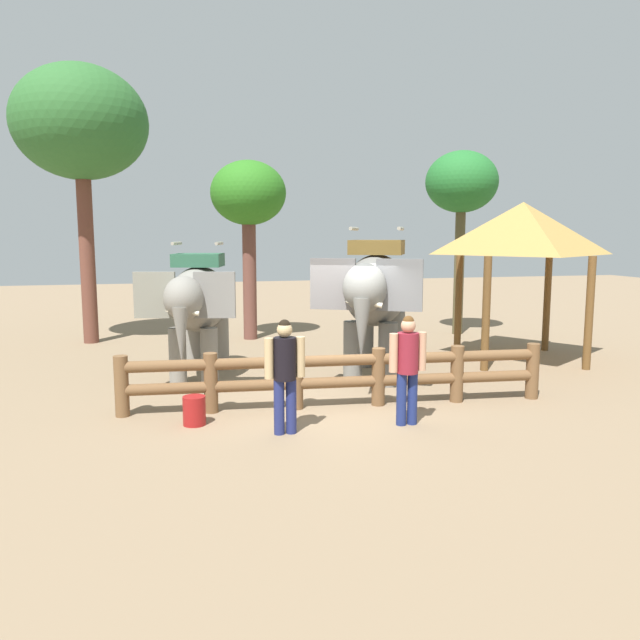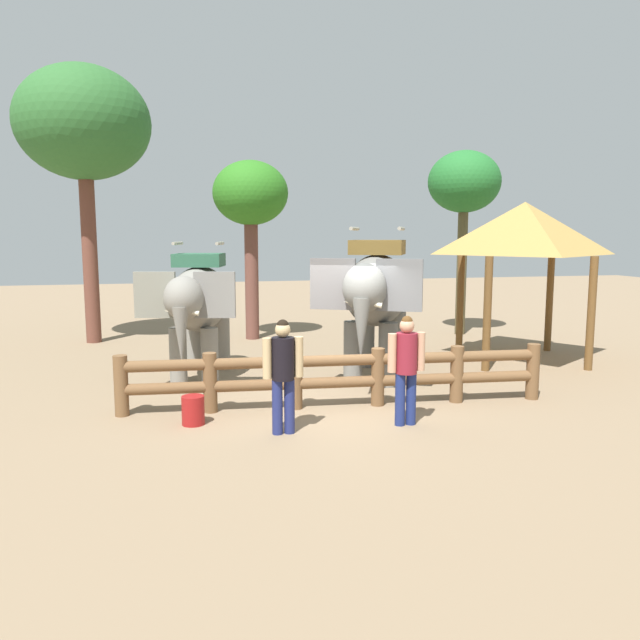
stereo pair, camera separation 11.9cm
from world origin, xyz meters
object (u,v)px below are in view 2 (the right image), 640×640
Objects in this scene: log_fence at (337,374)px; tourist_man_in_blue at (283,368)px; feed_bucket at (193,410)px; tourist_woman_in_black at (406,362)px; elephant_near_left at (198,302)px; thatched_shelter at (524,230)px; tree_back_center at (83,126)px; elephant_center at (375,294)px; tree_far_left at (251,198)px; tree_far_right at (464,185)px.

tourist_man_in_blue is (-1.20, -1.27, 0.44)m from log_fence.
tourist_woman_in_black is at bearing -13.49° from feed_bucket.
elephant_near_left is 3.65m from feed_bucket.
thatched_shelter is 12.06m from tree_back_center.
tree_back_center is at bearing 136.46° from elephant_center.
tourist_woman_in_black is (-0.56, -3.29, -0.78)m from elephant_center.
tourist_woman_in_black is at bearing -137.05° from thatched_shelter.
tree_back_center reaches higher than thatched_shelter.
elephant_center is at bearing -71.21° from tree_far_left.
tourist_man_in_blue is (1.11, -4.15, -0.60)m from elephant_near_left.
tourist_woman_in_black is at bearing -81.29° from tree_far_left.
elephant_near_left is at bearing 128.67° from log_fence.
tree_far_left is (-6.02, 4.65, 0.94)m from thatched_shelter.
elephant_near_left is 7.33× the size of feed_bucket.
log_fence is 8.47m from tree_far_left.
tourist_man_in_blue is 0.47× the size of thatched_shelter.
tourist_woman_in_black is 0.32× the size of tree_far_right.
tree_back_center is (-2.78, 5.26, 4.40)m from elephant_near_left.
elephant_near_left is at bearing -109.89° from tree_far_left.
elephant_near_left is at bearing 166.70° from elephant_center.
tourist_woman_in_black is 9.59m from tree_far_left.
log_fence is 1.80m from tourist_man_in_blue.
feed_bucket is (-2.55, -0.48, -0.36)m from log_fence.
tree_back_center reaches higher than log_fence.
feed_bucket is at bearing -137.96° from tree_far_right.
elephant_center is (3.67, -0.87, 0.18)m from elephant_near_left.
tree_far_left is at bearing 142.31° from thatched_shelter.
tree_far_right reaches higher than feed_bucket.
log_fence is at bearing -58.02° from tree_back_center.
thatched_shelter is at bearing 23.70° from feed_bucket.
tourist_man_in_blue is (-2.01, 0.01, 0.00)m from tourist_woman_in_black.
tourist_man_in_blue is at bearing -75.08° from elephant_near_left.
elephant_center is at bearing 55.72° from log_fence.
feed_bucket is (-8.38, -7.56, -4.31)m from tree_far_right.
elephant_near_left reaches higher than log_fence.
tree_far_right is (10.91, -1.06, -1.50)m from tree_back_center.
elephant_near_left is 3.78m from elephant_center.
thatched_shelter is 0.50× the size of tree_back_center.
tree_far_left reaches higher than tourist_man_in_blue.
log_fence is 9.99m from tree_far_right.
tree_back_center reaches higher than tourist_woman_in_black.
thatched_shelter is (6.66, 4.31, 2.14)m from tourist_man_in_blue.
tree_far_right is (8.14, 4.21, 2.90)m from elephant_near_left.
tree_far_left reaches higher than tourist_woman_in_black.
tourist_woman_in_black is 0.35× the size of tree_far_left.
thatched_shelter is at bearing -95.28° from tree_far_right.
tree_back_center is (-5.08, 8.14, 5.44)m from log_fence.
elephant_center is 3.43m from tourist_woman_in_black.
tree_far_left is (-1.93, 5.68, 2.30)m from elephant_center.
feed_bucket is at bearing -73.64° from tree_back_center.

